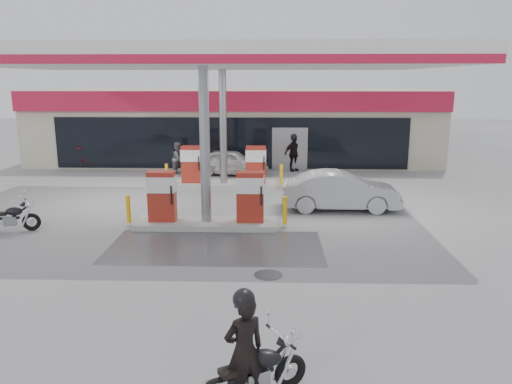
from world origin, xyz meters
TOP-DOWN VIEW (x-y plane):
  - ground at (0.00, 0.00)m, footprint 90.00×90.00m
  - wet_patch at (0.50, 0.00)m, footprint 6.00×3.00m
  - drain_cover at (2.00, -2.00)m, footprint 0.70×0.70m
  - store_building at (0.01, 15.94)m, footprint 22.00×8.22m
  - canopy at (0.00, 5.00)m, footprint 16.00×10.02m
  - pump_island_near at (0.00, 2.00)m, footprint 5.14×1.30m
  - pump_island_far at (0.00, 8.00)m, footprint 5.14×1.30m
  - main_motorcycle at (1.84, -6.78)m, footprint 1.62×1.05m
  - biker_main at (1.68, -6.88)m, footprint 0.73×0.65m
  - parked_motorcycle at (-5.96, 1.21)m, footprint 1.80×0.79m
  - sedan_white at (0.10, 10.75)m, footprint 3.83×2.01m
  - attendant at (-2.51, 10.80)m, footprint 0.77×0.89m
  - hatchback_silver at (4.53, 4.20)m, footprint 4.21×1.49m
  - parked_car_left at (-6.12, 13.23)m, footprint 4.63×3.06m
  - biker_walking at (3.19, 11.80)m, footprint 1.12×0.93m

SIDE VIEW (x-z plane):
  - ground at x=0.00m, z-range 0.00..0.00m
  - wet_patch at x=0.50m, z-range 0.00..0.00m
  - drain_cover at x=2.00m, z-range 0.00..0.01m
  - main_motorcycle at x=1.84m, z-range -0.05..0.88m
  - parked_motorcycle at x=-5.96m, z-range -0.05..0.89m
  - sedan_white at x=0.10m, z-range 0.00..1.24m
  - parked_car_left at x=-6.12m, z-range 0.00..1.25m
  - hatchback_silver at x=4.53m, z-range 0.00..1.38m
  - pump_island_near at x=0.00m, z-range -0.18..1.60m
  - pump_island_far at x=0.00m, z-range -0.18..1.60m
  - attendant at x=-2.51m, z-range 0.00..1.58m
  - biker_main at x=1.68m, z-range 0.00..1.69m
  - biker_walking at x=3.19m, z-range 0.00..1.79m
  - store_building at x=0.01m, z-range 0.01..4.01m
  - canopy at x=0.00m, z-range 2.51..8.02m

